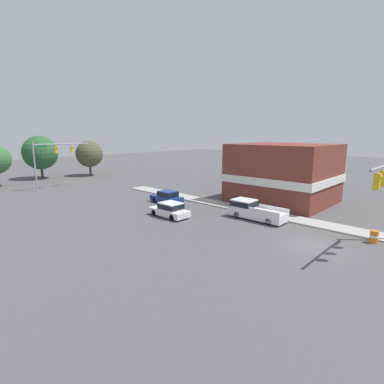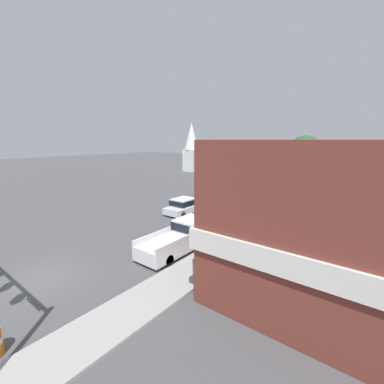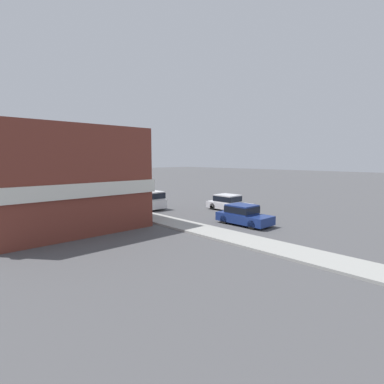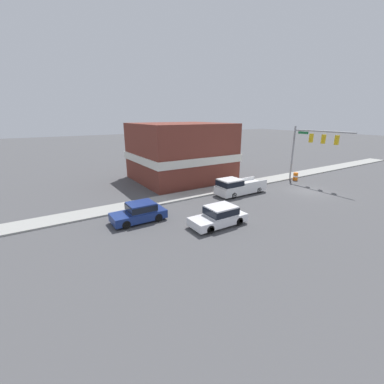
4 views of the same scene
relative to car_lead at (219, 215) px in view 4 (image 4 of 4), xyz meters
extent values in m
plane|color=#4C4C4F|center=(1.98, -14.05, -0.79)|extent=(200.00, 200.00, 0.00)
cube|color=#9E9E99|center=(7.68, -14.05, -0.72)|extent=(2.40, 60.00, 0.14)
cylinder|color=gray|center=(7.12, -17.76, 2.62)|extent=(0.22, 0.22, 6.82)
cylinder|color=gray|center=(3.39, -17.76, 5.53)|extent=(7.47, 0.18, 0.18)
cube|color=gold|center=(4.75, -17.76, 4.66)|extent=(0.36, 0.36, 1.05)
sphere|color=yellow|center=(4.75, -17.96, 4.98)|extent=(0.22, 0.22, 0.22)
cube|color=gold|center=(3.19, -17.76, 4.66)|extent=(0.36, 0.36, 1.05)
sphere|color=yellow|center=(3.19, -17.96, 4.98)|extent=(0.22, 0.22, 0.22)
cube|color=gold|center=(1.62, -17.76, 4.66)|extent=(0.36, 0.36, 1.05)
sphere|color=yellow|center=(1.62, -17.96, 4.98)|extent=(0.22, 0.22, 0.22)
cube|color=#196B38|center=(5.92, -17.76, 5.24)|extent=(1.40, 0.04, 0.30)
cylinder|color=black|center=(-0.85, 1.50, -0.46)|extent=(0.22, 0.66, 0.66)
cylinder|color=black|center=(0.85, 1.50, -0.46)|extent=(0.22, 0.66, 0.66)
cylinder|color=black|center=(-0.85, -1.25, -0.46)|extent=(0.22, 0.66, 0.66)
cylinder|color=black|center=(0.85, -1.25, -0.46)|extent=(0.22, 0.66, 0.66)
cube|color=silver|center=(0.00, 0.12, -0.30)|extent=(1.91, 4.44, 0.61)
cube|color=silver|center=(0.00, -0.14, 0.37)|extent=(1.76, 2.13, 0.73)
cube|color=black|center=(0.00, -0.14, 0.37)|extent=(1.78, 2.22, 0.51)
cylinder|color=black|center=(3.16, 6.26, -0.46)|extent=(0.22, 0.66, 0.66)
cylinder|color=black|center=(4.83, 6.26, -0.46)|extent=(0.22, 0.66, 0.66)
cylinder|color=black|center=(3.16, 3.64, -0.46)|extent=(0.22, 0.66, 0.66)
cylinder|color=black|center=(4.83, 3.64, -0.46)|extent=(0.22, 0.66, 0.66)
cube|color=navy|center=(4.00, 4.95, -0.28)|extent=(1.90, 4.22, 0.65)
cube|color=navy|center=(4.00, 4.70, 0.39)|extent=(1.75, 2.03, 0.68)
cube|color=black|center=(4.00, 4.70, 0.39)|extent=(1.76, 2.11, 0.48)
cylinder|color=black|center=(4.37, -5.30, -0.46)|extent=(0.22, 0.66, 0.66)
cylinder|color=black|center=(6.17, -5.30, -0.46)|extent=(0.22, 0.66, 0.66)
cylinder|color=black|center=(4.37, -8.86, -0.46)|extent=(0.22, 0.66, 0.66)
cylinder|color=black|center=(6.17, -8.86, -0.46)|extent=(0.22, 0.66, 0.66)
cube|color=white|center=(5.27, -7.08, -0.18)|extent=(2.02, 5.74, 0.85)
cube|color=white|center=(5.27, -5.50, 0.63)|extent=(1.92, 2.18, 0.78)
cube|color=black|center=(5.27, -5.50, 0.63)|extent=(1.94, 2.27, 0.55)
cube|color=white|center=(4.32, -8.33, 0.42)|extent=(0.12, 3.26, 0.35)
cube|color=white|center=(6.22, -8.33, 0.42)|extent=(0.12, 3.26, 0.35)
cylinder|color=orange|center=(5.88, -17.18, -0.29)|extent=(0.60, 0.60, 1.00)
cylinder|color=white|center=(5.88, -17.18, -0.24)|extent=(0.61, 0.61, 0.18)
cube|color=brown|center=(14.52, -5.04, 2.80)|extent=(10.29, 11.20, 7.17)
cube|color=silver|center=(14.52, -5.04, 2.26)|extent=(10.59, 11.50, 0.90)
camera|label=1|loc=(-20.14, -22.04, 7.69)|focal=28.00mm
camera|label=2|loc=(15.68, -18.87, 6.39)|focal=24.00mm
camera|label=3|loc=(22.14, 18.60, 4.24)|focal=28.00mm
camera|label=4|loc=(-14.24, 11.53, 7.31)|focal=24.00mm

